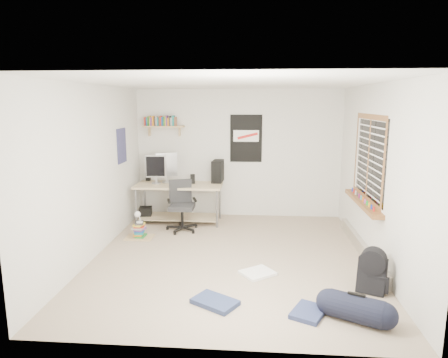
# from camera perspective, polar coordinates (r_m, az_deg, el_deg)

# --- Properties ---
(floor) EXTENTS (4.00, 4.50, 0.01)m
(floor) POSITION_cam_1_polar(r_m,az_deg,el_deg) (6.00, 1.03, -11.11)
(floor) COLOR gray
(floor) RESTS_ON ground
(ceiling) EXTENTS (4.00, 4.50, 0.01)m
(ceiling) POSITION_cam_1_polar(r_m,az_deg,el_deg) (5.56, 1.12, 13.61)
(ceiling) COLOR white
(ceiling) RESTS_ON ground
(back_wall) EXTENTS (4.00, 0.01, 2.50)m
(back_wall) POSITION_cam_1_polar(r_m,az_deg,el_deg) (7.87, 2.06, 3.66)
(back_wall) COLOR silver
(back_wall) RESTS_ON ground
(left_wall) EXTENTS (0.01, 4.50, 2.50)m
(left_wall) POSITION_cam_1_polar(r_m,az_deg,el_deg) (6.10, -18.08, 1.00)
(left_wall) COLOR silver
(left_wall) RESTS_ON ground
(right_wall) EXTENTS (0.01, 4.50, 2.50)m
(right_wall) POSITION_cam_1_polar(r_m,az_deg,el_deg) (5.88, 20.97, 0.46)
(right_wall) COLOR silver
(right_wall) RESTS_ON ground
(desk) EXTENTS (1.74, 1.10, 0.73)m
(desk) POSITION_cam_1_polar(r_m,az_deg,el_deg) (7.60, -6.41, -3.47)
(desk) COLOR tan
(desk) RESTS_ON floor
(monitor_left) EXTENTS (0.39, 0.12, 0.42)m
(monitor_left) POSITION_cam_1_polar(r_m,az_deg,el_deg) (7.61, -9.69, 0.94)
(monitor_left) COLOR #A8A6AB
(monitor_left) RESTS_ON desk
(monitor_right) EXTENTS (0.42, 0.25, 0.45)m
(monitor_right) POSITION_cam_1_polar(r_m,az_deg,el_deg) (7.67, -8.21, 1.18)
(monitor_right) COLOR #B9BABE
(monitor_right) RESTS_ON desk
(pc_tower) EXTENTS (0.22, 0.41, 0.41)m
(pc_tower) POSITION_cam_1_polar(r_m,az_deg,el_deg) (7.66, -0.90, 1.14)
(pc_tower) COLOR black
(pc_tower) RESTS_ON desk
(keyboard) EXTENTS (0.38, 0.17, 0.02)m
(keyboard) POSITION_cam_1_polar(r_m,az_deg,el_deg) (7.59, -6.16, -0.54)
(keyboard) COLOR black
(keyboard) RESTS_ON desk
(speaker_left) EXTENTS (0.09, 0.09, 0.17)m
(speaker_left) POSITION_cam_1_polar(r_m,az_deg,el_deg) (7.93, -10.79, 0.37)
(speaker_left) COLOR black
(speaker_left) RESTS_ON desk
(speaker_right) EXTENTS (0.10, 0.10, 0.17)m
(speaker_right) POSITION_cam_1_polar(r_m,az_deg,el_deg) (7.55, -4.50, 0.01)
(speaker_right) COLOR black
(speaker_right) RESTS_ON desk
(office_chair) EXTENTS (0.73, 0.73, 0.89)m
(office_chair) POSITION_cam_1_polar(r_m,az_deg,el_deg) (7.08, -6.03, -3.49)
(office_chair) COLOR #252628
(office_chair) RESTS_ON floor
(wall_shelf) EXTENTS (0.80, 0.22, 0.24)m
(wall_shelf) POSITION_cam_1_polar(r_m,az_deg,el_deg) (7.91, -8.60, 7.43)
(wall_shelf) COLOR tan
(wall_shelf) RESTS_ON back_wall
(poster_back_wall) EXTENTS (0.62, 0.03, 0.92)m
(poster_back_wall) POSITION_cam_1_polar(r_m,az_deg,el_deg) (7.81, 3.17, 5.80)
(poster_back_wall) COLOR black
(poster_back_wall) RESTS_ON back_wall
(poster_left_wall) EXTENTS (0.02, 0.42, 0.60)m
(poster_left_wall) POSITION_cam_1_polar(r_m,az_deg,el_deg) (7.17, -14.41, 4.62)
(poster_left_wall) COLOR navy
(poster_left_wall) RESTS_ON left_wall
(window) EXTENTS (0.10, 1.50, 1.26)m
(window) POSITION_cam_1_polar(r_m,az_deg,el_deg) (6.12, 19.83, 2.82)
(window) COLOR brown
(window) RESTS_ON right_wall
(baseboard_heater) EXTENTS (0.08, 2.50, 0.18)m
(baseboard_heater) POSITION_cam_1_polar(r_m,az_deg,el_deg) (6.44, 19.08, -9.24)
(baseboard_heater) COLOR #B7B2A8
(baseboard_heater) RESTS_ON floor
(backpack) EXTENTS (0.40, 0.37, 0.43)m
(backpack) POSITION_cam_1_polar(r_m,az_deg,el_deg) (5.23, 20.38, -12.78)
(backpack) COLOR black
(backpack) RESTS_ON floor
(duffel_bag) EXTENTS (0.38, 0.38, 0.56)m
(duffel_bag) POSITION_cam_1_polar(r_m,az_deg,el_deg) (4.55, 18.29, -17.18)
(duffel_bag) COLOR black
(duffel_bag) RESTS_ON floor
(tshirt) EXTENTS (0.53, 0.52, 0.04)m
(tshirt) POSITION_cam_1_polar(r_m,az_deg,el_deg) (5.44, 4.83, -13.22)
(tshirt) COLOR white
(tshirt) RESTS_ON floor
(jeans_a) EXTENTS (0.58, 0.53, 0.05)m
(jeans_a) POSITION_cam_1_polar(r_m,az_deg,el_deg) (4.70, -1.30, -17.15)
(jeans_a) COLOR navy
(jeans_a) RESTS_ON floor
(jeans_b) EXTENTS (0.46, 0.50, 0.05)m
(jeans_b) POSITION_cam_1_polar(r_m,az_deg,el_deg) (4.61, 11.97, -18.12)
(jeans_b) COLOR navy
(jeans_b) RESTS_ON floor
(book_stack) EXTENTS (0.49, 0.44, 0.28)m
(book_stack) POSITION_cam_1_polar(r_m,az_deg,el_deg) (6.89, -12.03, -7.02)
(book_stack) COLOR olive
(book_stack) RESTS_ON floor
(desk_lamp) EXTENTS (0.12, 0.19, 0.18)m
(desk_lamp) POSITION_cam_1_polar(r_m,az_deg,el_deg) (6.80, -11.99, -5.23)
(desk_lamp) COLOR white
(desk_lamp) RESTS_ON book_stack
(subwoofer) EXTENTS (0.26, 0.26, 0.26)m
(subwoofer) POSITION_cam_1_polar(r_m,az_deg,el_deg) (7.83, -11.13, -4.88)
(subwoofer) COLOR black
(subwoofer) RESTS_ON floor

